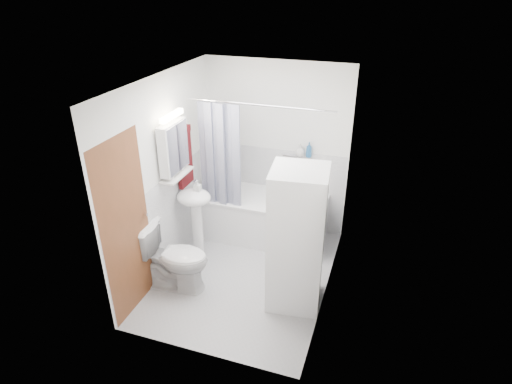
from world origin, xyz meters
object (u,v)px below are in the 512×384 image
(washer_dryer, at_px, (296,239))
(toilet, at_px, (174,257))
(bathtub, at_px, (266,215))
(sink, at_px, (195,208))

(washer_dryer, distance_m, toilet, 1.47)
(bathtub, xyz_separation_m, toilet, (-0.70, -1.37, 0.06))
(toilet, bearing_deg, washer_dryer, -87.39)
(sink, bearing_deg, bathtub, 43.25)
(sink, distance_m, toilet, 0.74)
(bathtub, height_order, washer_dryer, washer_dryer)
(bathtub, distance_m, sink, 1.07)
(bathtub, bearing_deg, sink, -136.75)
(sink, distance_m, washer_dryer, 1.51)
(bathtub, xyz_separation_m, washer_dryer, (0.70, -1.16, 0.48))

